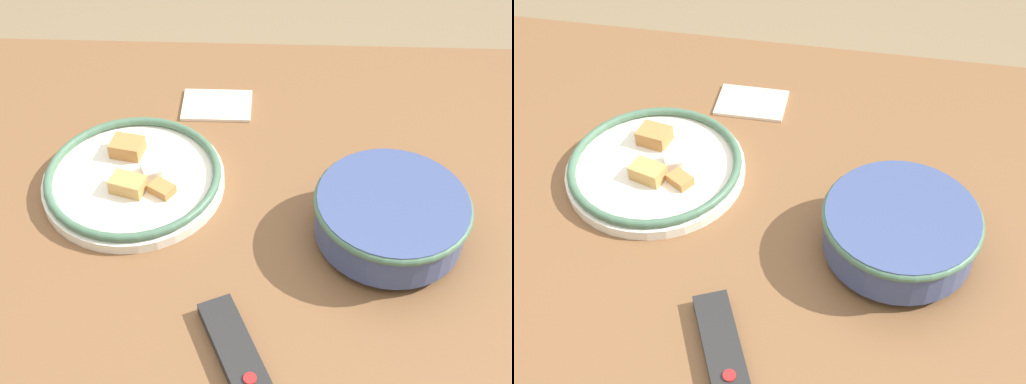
% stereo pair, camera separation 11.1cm
% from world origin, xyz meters
% --- Properties ---
extents(dining_table, '(1.25, 1.02, 0.73)m').
position_xyz_m(dining_table, '(0.00, 0.00, 0.65)').
color(dining_table, brown).
rests_on(dining_table, ground_plane).
extents(noodle_bowl, '(0.23, 0.23, 0.08)m').
position_xyz_m(noodle_bowl, '(-0.27, 0.01, 0.78)').
color(noodle_bowl, '#384775').
rests_on(noodle_bowl, dining_table).
extents(food_plate, '(0.30, 0.30, 0.04)m').
position_xyz_m(food_plate, '(0.14, -0.09, 0.74)').
color(food_plate, silver).
rests_on(food_plate, dining_table).
extents(tv_remote, '(0.11, 0.17, 0.02)m').
position_xyz_m(tv_remote, '(-0.05, 0.23, 0.74)').
color(tv_remote, black).
rests_on(tv_remote, dining_table).
extents(folded_napkin, '(0.13, 0.09, 0.01)m').
position_xyz_m(folded_napkin, '(0.02, -0.30, 0.73)').
color(folded_napkin, beige).
rests_on(folded_napkin, dining_table).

